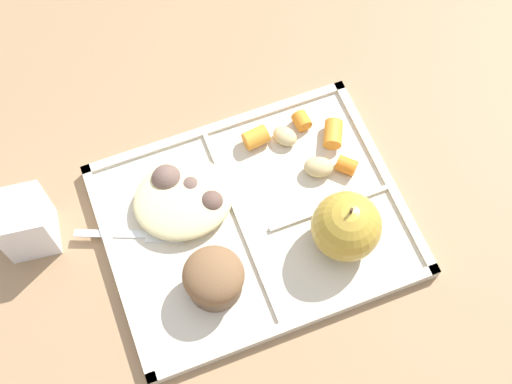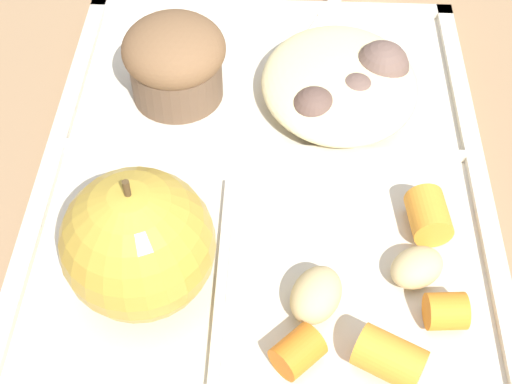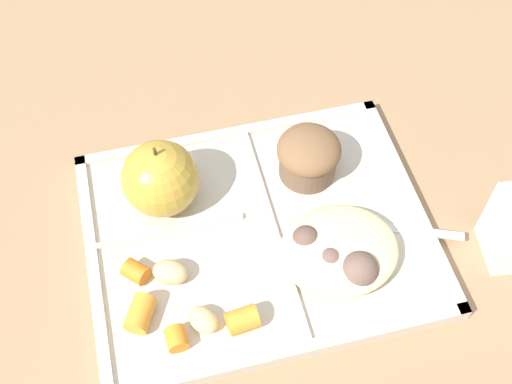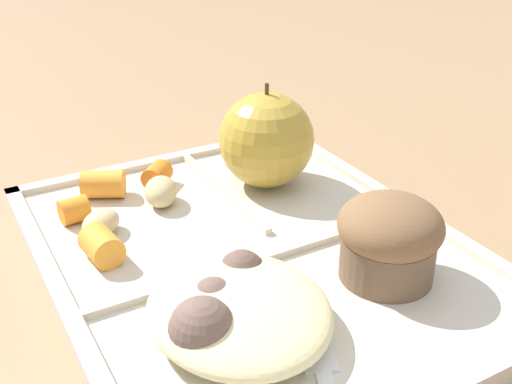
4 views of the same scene
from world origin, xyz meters
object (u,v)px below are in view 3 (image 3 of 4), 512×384
at_px(bran_muffin, 308,155).
at_px(green_apple, 160,179).
at_px(plastic_fork, 393,228).
at_px(lunch_tray, 257,234).

bearing_deg(bran_muffin, green_apple, 180.00).
bearing_deg(green_apple, bran_muffin, -0.00).
bearing_deg(plastic_fork, lunch_tray, 167.04).
distance_m(bran_muffin, plastic_fork, 0.12).
relative_size(lunch_tray, bran_muffin, 5.12).
bearing_deg(green_apple, lunch_tray, -35.15).
bearing_deg(bran_muffin, plastic_fork, -54.51).
distance_m(lunch_tray, plastic_fork, 0.15).
xyz_separation_m(lunch_tray, plastic_fork, (0.15, -0.03, 0.01)).
relative_size(green_apple, plastic_fork, 0.71).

